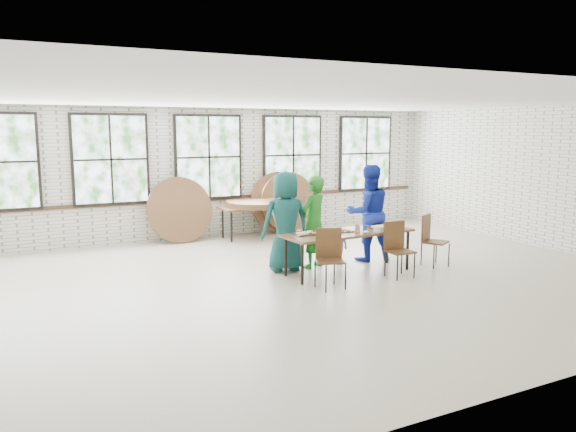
% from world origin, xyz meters
% --- Properties ---
extents(room, '(12.00, 12.00, 12.00)m').
position_xyz_m(room, '(0.00, 4.44, 1.83)').
color(room, '#C4B09B').
rests_on(room, ground).
extents(dining_table, '(2.45, 0.95, 0.74)m').
position_xyz_m(dining_table, '(1.03, 0.09, 0.69)').
color(dining_table, brown).
rests_on(dining_table, ground).
extents(chair_near_left, '(0.54, 0.53, 0.95)m').
position_xyz_m(chair_near_left, '(0.27, -0.52, 0.56)').
color(chair_near_left, '#54351C').
rests_on(chair_near_left, ground).
extents(chair_near_right, '(0.44, 0.43, 0.95)m').
position_xyz_m(chair_near_right, '(1.66, -0.47, 0.56)').
color(chair_near_right, '#54351C').
rests_on(chair_near_right, ground).
extents(chair_spare, '(0.57, 0.56, 0.95)m').
position_xyz_m(chair_spare, '(2.71, -0.12, 0.56)').
color(chair_spare, '#54351C').
rests_on(chair_spare, ground).
extents(adult_teal, '(0.93, 0.65, 1.79)m').
position_xyz_m(adult_teal, '(0.13, 0.74, 0.89)').
color(adult_teal, '#164F55').
rests_on(adult_teal, ground).
extents(adult_green, '(0.73, 0.62, 1.69)m').
position_xyz_m(adult_green, '(0.70, 0.74, 0.84)').
color(adult_green, '#207820').
rests_on(adult_green, ground).
extents(toddler, '(0.53, 0.39, 0.74)m').
position_xyz_m(toddler, '(1.24, 0.74, 0.37)').
color(toddler, '#13173C').
rests_on(toddler, ground).
extents(adult_blue, '(1.03, 0.88, 1.85)m').
position_xyz_m(adult_blue, '(1.91, 0.74, 0.93)').
color(adult_blue, '#162A9F').
rests_on(adult_blue, ground).
extents(storage_table, '(1.81, 0.77, 0.74)m').
position_xyz_m(storage_table, '(0.98, 3.84, 0.69)').
color(storage_table, brown).
rests_on(storage_table, ground).
extents(tabletop_clutter, '(1.95, 0.63, 0.11)m').
position_xyz_m(tabletop_clutter, '(1.10, 0.05, 0.77)').
color(tabletop_clutter, black).
rests_on(tabletop_clutter, dining_table).
extents(round_tops_stacked, '(1.50, 1.50, 0.13)m').
position_xyz_m(round_tops_stacked, '(0.98, 3.84, 0.80)').
color(round_tops_stacked, brown).
rests_on(round_tops_stacked, storage_table).
extents(round_tops_leaning, '(4.25, 0.48, 1.48)m').
position_xyz_m(round_tops_leaning, '(0.96, 4.18, 0.73)').
color(round_tops_leaning, brown).
rests_on(round_tops_leaning, ground).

